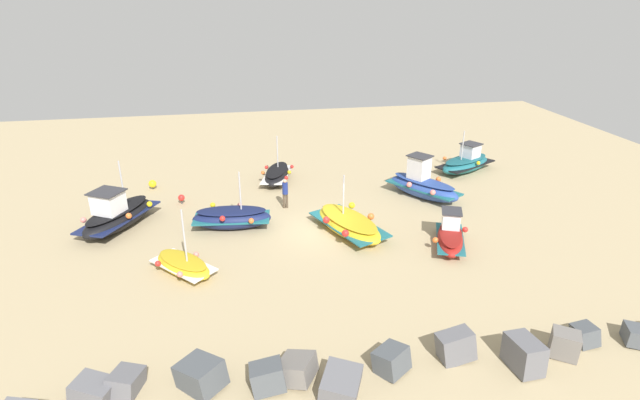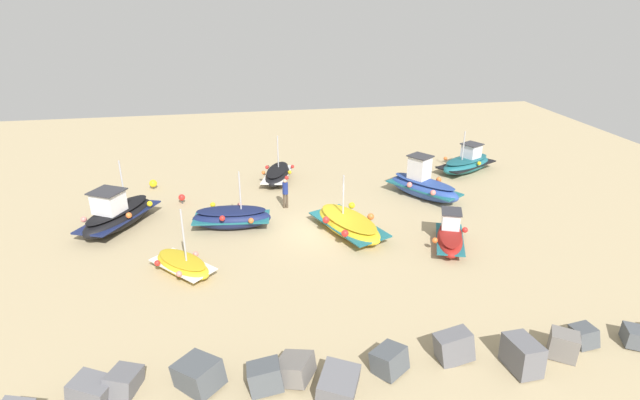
{
  "view_description": "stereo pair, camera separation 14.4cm",
  "coord_description": "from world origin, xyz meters",
  "px_view_note": "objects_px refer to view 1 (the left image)",
  "views": [
    {
      "loc": [
        4.22,
        22.91,
        11.48
      ],
      "look_at": [
        -0.28,
        -1.85,
        0.9
      ],
      "focal_mm": 28.13,
      "sensor_mm": 36.0,
      "label": 1
    },
    {
      "loc": [
        4.08,
        22.94,
        11.48
      ],
      "look_at": [
        -0.28,
        -1.85,
        0.9
      ],
      "focal_mm": 28.13,
      "sensor_mm": 36.0,
      "label": 2
    }
  ],
  "objects_px": {
    "fishing_boat_2": "(183,265)",
    "person_walking": "(285,191)",
    "mooring_buoy_0": "(152,184)",
    "fishing_boat_1": "(232,218)",
    "fishing_boat_6": "(450,235)",
    "fishing_boat_7": "(349,224)",
    "mooring_buoy_1": "(181,198)",
    "fishing_boat_3": "(466,163)",
    "fishing_boat_4": "(277,175)",
    "fishing_boat_0": "(423,185)",
    "fishing_boat_5": "(117,215)"
  },
  "relations": [
    {
      "from": "fishing_boat_2",
      "to": "person_walking",
      "type": "height_order",
      "value": "fishing_boat_2"
    },
    {
      "from": "fishing_boat_2",
      "to": "fishing_boat_5",
      "type": "relative_size",
      "value": 0.64
    },
    {
      "from": "fishing_boat_3",
      "to": "person_walking",
      "type": "height_order",
      "value": "fishing_boat_3"
    },
    {
      "from": "mooring_buoy_1",
      "to": "fishing_boat_3",
      "type": "bearing_deg",
      "value": -172.7
    },
    {
      "from": "fishing_boat_5",
      "to": "fishing_boat_1",
      "type": "bearing_deg",
      "value": 109.23
    },
    {
      "from": "fishing_boat_2",
      "to": "mooring_buoy_1",
      "type": "height_order",
      "value": "fishing_boat_2"
    },
    {
      "from": "fishing_boat_5",
      "to": "person_walking",
      "type": "bearing_deg",
      "value": 126.0
    },
    {
      "from": "person_walking",
      "to": "fishing_boat_1",
      "type": "bearing_deg",
      "value": 123.94
    },
    {
      "from": "fishing_boat_7",
      "to": "fishing_boat_6",
      "type": "bearing_deg",
      "value": 41.57
    },
    {
      "from": "fishing_boat_6",
      "to": "person_walking",
      "type": "xyz_separation_m",
      "value": [
        7.31,
        -5.95,
        0.47
      ]
    },
    {
      "from": "fishing_boat_3",
      "to": "fishing_boat_6",
      "type": "height_order",
      "value": "fishing_boat_3"
    },
    {
      "from": "fishing_boat_6",
      "to": "mooring_buoy_1",
      "type": "bearing_deg",
      "value": 81.38
    },
    {
      "from": "fishing_boat_0",
      "to": "person_walking",
      "type": "bearing_deg",
      "value": 56.6
    },
    {
      "from": "fishing_boat_4",
      "to": "fishing_boat_7",
      "type": "xyz_separation_m",
      "value": [
        -2.84,
        8.01,
        -0.0
      ]
    },
    {
      "from": "fishing_boat_6",
      "to": "fishing_boat_7",
      "type": "xyz_separation_m",
      "value": [
        4.51,
        -2.23,
        -0.05
      ]
    },
    {
      "from": "fishing_boat_1",
      "to": "fishing_boat_2",
      "type": "relative_size",
      "value": 1.29
    },
    {
      "from": "mooring_buoy_0",
      "to": "person_walking",
      "type": "bearing_deg",
      "value": 150.84
    },
    {
      "from": "fishing_boat_6",
      "to": "person_walking",
      "type": "height_order",
      "value": "person_walking"
    },
    {
      "from": "fishing_boat_1",
      "to": "person_walking",
      "type": "xyz_separation_m",
      "value": [
        -3.03,
        -2.08,
        0.43
      ]
    },
    {
      "from": "fishing_boat_7",
      "to": "fishing_boat_3",
      "type": "bearing_deg",
      "value": 105.61
    },
    {
      "from": "fishing_boat_5",
      "to": "mooring_buoy_1",
      "type": "height_order",
      "value": "fishing_boat_5"
    },
    {
      "from": "fishing_boat_7",
      "to": "fishing_boat_4",
      "type": "bearing_deg",
      "value": 177.46
    },
    {
      "from": "fishing_boat_4",
      "to": "mooring_buoy_1",
      "type": "height_order",
      "value": "fishing_boat_4"
    },
    {
      "from": "fishing_boat_0",
      "to": "fishing_boat_7",
      "type": "relative_size",
      "value": 0.92
    },
    {
      "from": "fishing_boat_2",
      "to": "mooring_buoy_0",
      "type": "distance_m",
      "value": 10.91
    },
    {
      "from": "fishing_boat_0",
      "to": "fishing_boat_3",
      "type": "xyz_separation_m",
      "value": [
        -4.59,
        -3.87,
        -0.16
      ]
    },
    {
      "from": "fishing_boat_0",
      "to": "mooring_buoy_1",
      "type": "distance_m",
      "value": 14.19
    },
    {
      "from": "fishing_boat_1",
      "to": "person_walking",
      "type": "relative_size",
      "value": 2.42
    },
    {
      "from": "fishing_boat_0",
      "to": "fishing_boat_1",
      "type": "height_order",
      "value": "fishing_boat_1"
    },
    {
      "from": "fishing_boat_3",
      "to": "fishing_boat_6",
      "type": "bearing_deg",
      "value": -147.62
    },
    {
      "from": "fishing_boat_2",
      "to": "fishing_boat_7",
      "type": "bearing_deg",
      "value": -114.7
    },
    {
      "from": "fishing_boat_4",
      "to": "fishing_boat_7",
      "type": "height_order",
      "value": "fishing_boat_7"
    },
    {
      "from": "fishing_boat_3",
      "to": "fishing_boat_7",
      "type": "xyz_separation_m",
      "value": [
        10.04,
        7.75,
        -0.13
      ]
    },
    {
      "from": "fishing_boat_0",
      "to": "fishing_boat_6",
      "type": "relative_size",
      "value": 1.27
    },
    {
      "from": "fishing_boat_4",
      "to": "fishing_boat_5",
      "type": "bearing_deg",
      "value": -41.77
    },
    {
      "from": "fishing_boat_1",
      "to": "fishing_boat_2",
      "type": "bearing_deg",
      "value": 68.45
    },
    {
      "from": "fishing_boat_0",
      "to": "mooring_buoy_1",
      "type": "height_order",
      "value": "fishing_boat_0"
    },
    {
      "from": "fishing_boat_4",
      "to": "mooring_buoy_0",
      "type": "xyz_separation_m",
      "value": [
        7.76,
        -0.06,
        -0.13
      ]
    },
    {
      "from": "fishing_boat_3",
      "to": "mooring_buoy_1",
      "type": "relative_size",
      "value": 8.28
    },
    {
      "from": "fishing_boat_7",
      "to": "mooring_buoy_1",
      "type": "relative_size",
      "value": 8.96
    },
    {
      "from": "fishing_boat_0",
      "to": "person_walking",
      "type": "distance_m",
      "value": 8.26
    },
    {
      "from": "fishing_boat_2",
      "to": "fishing_boat_3",
      "type": "height_order",
      "value": "fishing_boat_2"
    },
    {
      "from": "fishing_boat_5",
      "to": "mooring_buoy_0",
      "type": "xyz_separation_m",
      "value": [
        -1.07,
        -5.4,
        -0.38
      ]
    },
    {
      "from": "fishing_boat_6",
      "to": "fishing_boat_4",
      "type": "bearing_deg",
      "value": 56.99
    },
    {
      "from": "fishing_boat_0",
      "to": "fishing_boat_3",
      "type": "height_order",
      "value": "fishing_boat_3"
    },
    {
      "from": "fishing_boat_6",
      "to": "fishing_boat_7",
      "type": "bearing_deg",
      "value": 84.98
    },
    {
      "from": "fishing_boat_0",
      "to": "fishing_boat_6",
      "type": "height_order",
      "value": "fishing_boat_0"
    },
    {
      "from": "fishing_boat_3",
      "to": "fishing_boat_5",
      "type": "height_order",
      "value": "fishing_boat_5"
    },
    {
      "from": "fishing_boat_1",
      "to": "fishing_boat_7",
      "type": "height_order",
      "value": "fishing_boat_1"
    },
    {
      "from": "fishing_boat_0",
      "to": "person_walking",
      "type": "height_order",
      "value": "fishing_boat_0"
    }
  ]
}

